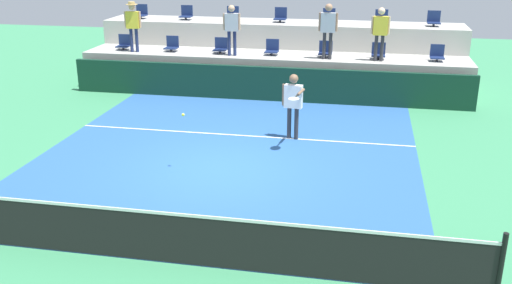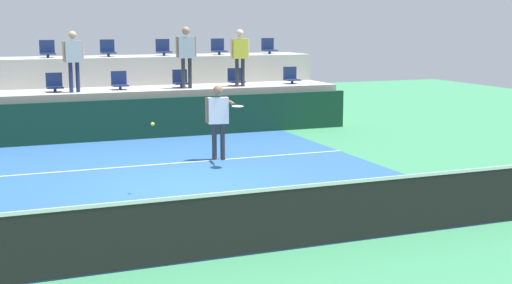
{
  "view_description": "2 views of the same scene",
  "coord_description": "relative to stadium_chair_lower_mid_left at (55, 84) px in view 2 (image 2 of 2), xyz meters",
  "views": [
    {
      "loc": [
        3.1,
        -11.61,
        4.96
      ],
      "look_at": [
        1.05,
        -1.05,
        1.11
      ],
      "focal_mm": 39.99,
      "sensor_mm": 36.0,
      "label": 1
    },
    {
      "loc": [
        -3.53,
        -12.37,
        3.12
      ],
      "look_at": [
        1.09,
        -0.61,
        0.93
      ],
      "focal_mm": 48.24,
      "sensor_mm": 36.0,
      "label": 2
    }
  ],
  "objects": [
    {
      "name": "tennis_ball",
      "position": [
        1.03,
        -7.39,
        -0.16
      ],
      "size": [
        0.07,
        0.07,
        0.07
      ],
      "color": "#CCE033"
    },
    {
      "name": "stadium_chair_lower_mid_right",
      "position": [
        3.58,
        0.0,
        0.0
      ],
      "size": [
        0.44,
        0.4,
        0.52
      ],
      "color": "#2D2D33",
      "rests_on": "seating_tier_lower"
    },
    {
      "name": "tennis_net",
      "position": [
        1.79,
        -11.23,
        -0.97
      ],
      "size": [
        10.48,
        0.08,
        1.07
      ],
      "color": "black",
      "rests_on": "ground_plane"
    },
    {
      "name": "stadium_chair_lower_mid_left",
      "position": [
        0.0,
        0.0,
        0.0
      ],
      "size": [
        0.44,
        0.4,
        0.52
      ],
      "color": "#2D2D33",
      "rests_on": "seating_tier_lower"
    },
    {
      "name": "stadium_chair_upper_right",
      "position": [
        5.35,
        1.8,
        0.85
      ],
      "size": [
        0.44,
        0.4,
        0.52
      ],
      "color": "#2D2D33",
      "rests_on": "seating_tier_upper"
    },
    {
      "name": "spectator_leaning_on_rail",
      "position": [
        5.29,
        -0.38,
        0.8
      ],
      "size": [
        0.59,
        0.23,
        1.69
      ],
      "color": "#2D2D33",
      "rests_on": "seating_tier_lower"
    },
    {
      "name": "stadium_chair_upper_far_right",
      "position": [
        7.12,
        1.8,
        0.85
      ],
      "size": [
        0.44,
        0.4,
        0.52
      ],
      "color": "#2D2D33",
      "rests_on": "seating_tier_upper"
    },
    {
      "name": "spectator_in_white",
      "position": [
        0.49,
        -0.38,
        0.78
      ],
      "size": [
        0.59,
        0.25,
        1.66
      ],
      "color": "navy",
      "rests_on": "seating_tier_lower"
    },
    {
      "name": "stadium_chair_lower_center",
      "position": [
        1.79,
        0.0,
        0.0
      ],
      "size": [
        0.44,
        0.4,
        0.52
      ],
      "color": "#2D2D33",
      "rests_on": "seating_tier_lower"
    },
    {
      "name": "stadium_chair_lower_right",
      "position": [
        5.3,
        0.0,
        0.0
      ],
      "size": [
        0.44,
        0.4,
        0.52
      ],
      "color": "#2D2D33",
      "rests_on": "seating_tier_lower"
    },
    {
      "name": "ground_plane",
      "position": [
        1.79,
        -7.23,
        -1.46
      ],
      "size": [
        40.0,
        40.0,
        0.0
      ],
      "primitive_type": "plane",
      "color": "#388456"
    },
    {
      "name": "court_inner_paint",
      "position": [
        1.79,
        -6.23,
        -1.46
      ],
      "size": [
        9.0,
        10.0,
        0.01
      ],
      "primitive_type": "cube",
      "color": "#285693",
      "rests_on": "ground_plane"
    },
    {
      "name": "seating_tier_upper",
      "position": [
        1.79,
        1.87,
        -0.41
      ],
      "size": [
        13.0,
        1.8,
        2.1
      ],
      "primitive_type": "cube",
      "color": "#ADAAA3",
      "rests_on": "ground_plane"
    },
    {
      "name": "spectator_in_grey",
      "position": [
        3.65,
        -0.38,
        0.86
      ],
      "size": [
        0.61,
        0.24,
        1.77
      ],
      "color": "#2D2D33",
      "rests_on": "seating_tier_lower"
    },
    {
      "name": "stadium_chair_upper_center",
      "position": [
        1.78,
        1.8,
        0.85
      ],
      "size": [
        0.44,
        0.4,
        0.52
      ],
      "color": "#2D2D33",
      "rests_on": "seating_tier_upper"
    },
    {
      "name": "stadium_chair_lower_far_right",
      "position": [
        7.14,
        0.0,
        0.0
      ],
      "size": [
        0.44,
        0.4,
        0.52
      ],
      "color": "#2D2D33",
      "rests_on": "seating_tier_lower"
    },
    {
      "name": "seating_tier_lower",
      "position": [
        1.79,
        0.07,
        -0.84
      ],
      "size": [
        13.0,
        1.8,
        1.25
      ],
      "primitive_type": "cube",
      "color": "#ADAAA3",
      "rests_on": "ground_plane"
    },
    {
      "name": "court_service_line",
      "position": [
        1.79,
        -4.83,
        -1.46
      ],
      "size": [
        9.0,
        0.06,
        0.0
      ],
      "primitive_type": "cube",
      "color": "white",
      "rests_on": "ground_plane"
    },
    {
      "name": "sponsor_backboard",
      "position": [
        1.79,
        -1.23,
        -0.91
      ],
      "size": [
        13.0,
        0.16,
        1.1
      ],
      "primitive_type": "cube",
      "color": "#0F3323",
      "rests_on": "ground_plane"
    },
    {
      "name": "stadium_chair_upper_mid_right",
      "position": [
        3.52,
        1.8,
        0.85
      ],
      "size": [
        0.44,
        0.4,
        0.52
      ],
      "color": "#2D2D33",
      "rests_on": "seating_tier_upper"
    },
    {
      "name": "stadium_chair_upper_mid_left",
      "position": [
        0.01,
        1.8,
        0.85
      ],
      "size": [
        0.44,
        0.4,
        0.52
      ],
      "color": "#2D2D33",
      "rests_on": "seating_tier_upper"
    },
    {
      "name": "tennis_player",
      "position": [
        3.14,
        -4.85,
        -0.41
      ],
      "size": [
        0.6,
        1.25,
        1.73
      ],
      "color": "#2D2D33",
      "rests_on": "ground_plane"
    }
  ]
}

